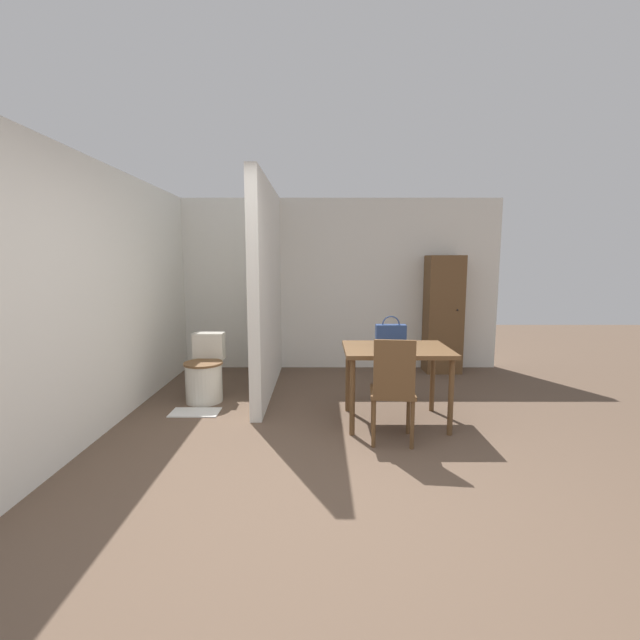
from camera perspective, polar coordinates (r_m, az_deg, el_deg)
ground_plane at (r=3.14m, az=1.33°, el=-22.56°), size 16.00×16.00×0.00m
wall_back at (r=6.39m, az=0.65°, el=4.75°), size 5.14×0.12×2.50m
wall_left at (r=4.98m, az=-24.52°, el=3.19°), size 0.12×4.60×2.50m
partition_wall at (r=5.24m, az=-6.96°, el=4.03°), size 0.12×2.25×2.50m
dining_table at (r=4.26m, az=10.19°, el=-4.82°), size 1.02×0.76×0.76m
wooden_chair at (r=3.80m, az=9.77°, el=-8.88°), size 0.42×0.42×0.95m
toilet at (r=5.13m, az=-15.02°, el=-6.98°), size 0.44×0.58×0.75m
handbag at (r=4.26m, az=9.47°, el=-2.00°), size 0.29×0.11×0.31m
wooden_cabinet at (r=6.39m, az=16.16°, el=0.74°), size 0.50×0.42×1.68m
bath_mat at (r=4.81m, az=-16.25°, el=-11.73°), size 0.51×0.29×0.01m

